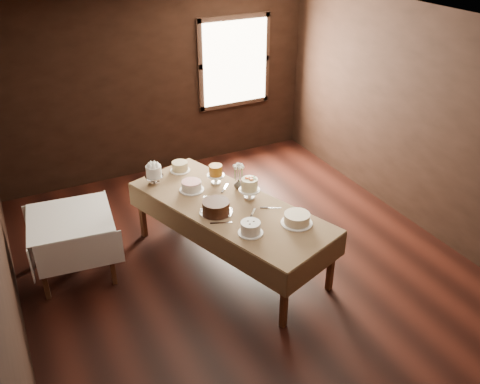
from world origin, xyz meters
name	(u,v)px	position (x,y,z in m)	size (l,w,h in m)	color
floor	(248,268)	(0.00, 0.00, 0.00)	(5.00, 6.00, 0.01)	black
ceiling	(250,28)	(0.00, 0.00, 2.80)	(5.00, 6.00, 0.01)	beige
wall_back	(157,85)	(0.00, 3.00, 1.40)	(5.00, 0.02, 2.80)	black
wall_front	(479,361)	(0.00, -3.00, 1.40)	(5.00, 0.02, 2.80)	black
wall_right	(424,123)	(2.50, 0.00, 1.40)	(0.02, 6.00, 2.80)	black
window	(235,62)	(1.30, 2.94, 1.60)	(1.10, 0.05, 1.30)	#FFEABF
display_table	(229,209)	(-0.12, 0.24, 0.73)	(1.77, 2.73, 0.79)	#452514
side_table	(70,224)	(-1.81, 0.85, 0.67)	(1.00, 1.00, 0.76)	#452514
cake_meringue	(154,175)	(-0.71, 1.14, 0.90)	(0.27, 0.27, 0.24)	silver
cake_speckled	(180,167)	(-0.31, 1.30, 0.85)	(0.28, 0.28, 0.12)	white
cake_lattice	(192,186)	(-0.37, 0.76, 0.84)	(0.30, 0.30, 0.11)	white
cake_caramel	(216,175)	(-0.03, 0.79, 0.90)	(0.22, 0.22, 0.25)	white
cake_chocolate	(216,207)	(-0.32, 0.16, 0.86)	(0.37, 0.37, 0.14)	silver
cake_flowers	(249,189)	(0.17, 0.28, 0.90)	(0.26, 0.26, 0.26)	white
cake_swirl	(251,228)	(-0.17, -0.38, 0.85)	(0.29, 0.29, 0.14)	white
cake_cream	(297,219)	(0.37, -0.44, 0.84)	(0.35, 0.35, 0.12)	white
cake_server_a	(253,212)	(0.06, -0.02, 0.79)	(0.24, 0.03, 0.01)	silver
cake_server_b	(275,208)	(0.31, -0.05, 0.79)	(0.24, 0.03, 0.01)	silver
cake_server_c	(209,197)	(-0.25, 0.51, 0.79)	(0.24, 0.03, 0.01)	silver
cake_server_d	(226,186)	(0.03, 0.65, 0.79)	(0.24, 0.03, 0.01)	silver
cake_server_e	(225,223)	(-0.32, -0.08, 0.79)	(0.24, 0.03, 0.01)	silver
flower_vase	(239,184)	(0.15, 0.54, 0.85)	(0.11, 0.11, 0.12)	#2D2823
flower_bouquet	(239,171)	(0.15, 0.54, 1.03)	(0.14, 0.14, 0.20)	white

